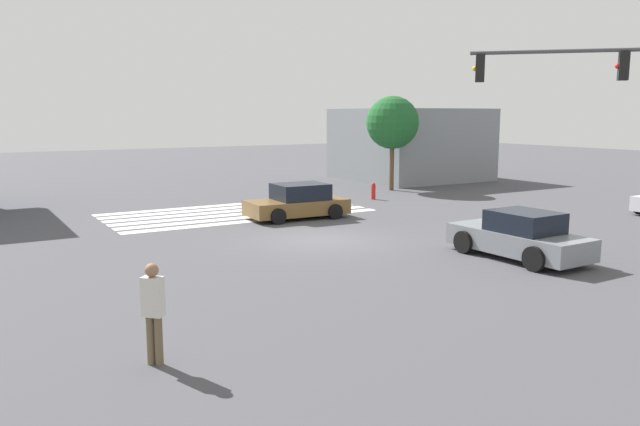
% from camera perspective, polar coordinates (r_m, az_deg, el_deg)
% --- Properties ---
extents(ground_plane, '(121.57, 121.57, 0.00)m').
position_cam_1_polar(ground_plane, '(21.71, 0.00, -2.51)').
color(ground_plane, '#47474C').
extents(crosswalk_markings, '(11.46, 5.35, 0.01)m').
position_cam_1_polar(crosswalk_markings, '(28.04, -7.57, 0.06)').
color(crosswalk_markings, silver).
rests_on(crosswalk_markings, ground_plane).
extents(traffic_signal_mast, '(4.64, 4.64, 6.48)m').
position_cam_1_polar(traffic_signal_mast, '(21.03, 25.76, 9.00)').
color(traffic_signal_mast, '#47474C').
rests_on(traffic_signal_mast, ground_plane).
extents(car_0, '(4.28, 2.34, 1.45)m').
position_cam_1_polar(car_0, '(26.23, -2.05, 1.00)').
color(car_0, brown).
rests_on(car_0, ground_plane).
extents(car_1, '(2.09, 4.41, 1.47)m').
position_cam_1_polar(car_1, '(19.82, 17.79, -2.07)').
color(car_1, gray).
rests_on(car_1, ground_plane).
extents(corner_building, '(8.16, 8.16, 4.68)m').
position_cam_1_polar(corner_building, '(42.57, 8.22, 6.26)').
color(corner_building, gray).
rests_on(corner_building, ground_plane).
extents(pedestrian, '(0.41, 0.41, 1.82)m').
position_cam_1_polar(pedestrian, '(11.28, -15.00, -8.38)').
color(pedestrian, brown).
rests_on(pedestrian, ground_plane).
extents(tree_corner_a, '(2.99, 2.99, 5.36)m').
position_cam_1_polar(tree_corner_a, '(35.90, 6.65, 8.19)').
color(tree_corner_a, brown).
rests_on(tree_corner_a, ground_plane).
extents(fire_hydrant, '(0.22, 0.22, 0.86)m').
position_cam_1_polar(fire_hydrant, '(32.12, 4.91, 2.01)').
color(fire_hydrant, red).
rests_on(fire_hydrant, ground_plane).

